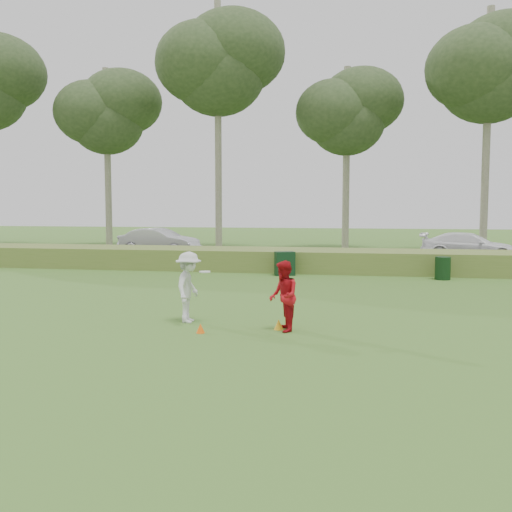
% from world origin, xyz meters
% --- Properties ---
extents(ground, '(120.00, 120.00, 0.00)m').
position_xyz_m(ground, '(0.00, 0.00, 0.00)').
color(ground, '#376622').
rests_on(ground, ground).
extents(reed_strip, '(80.00, 3.00, 0.90)m').
position_xyz_m(reed_strip, '(0.00, 12.00, 0.45)').
color(reed_strip, '#59722D').
rests_on(reed_strip, ground).
extents(park_road, '(80.00, 6.00, 0.06)m').
position_xyz_m(park_road, '(0.00, 17.00, 0.03)').
color(park_road, '#2D2D2D').
rests_on(park_road, ground).
extents(tree_2, '(6.50, 6.50, 12.00)m').
position_xyz_m(tree_2, '(-14.00, 24.00, 8.97)').
color(tree_2, gray).
rests_on(tree_2, ground).
extents(tree_3, '(7.80, 7.80, 15.50)m').
position_xyz_m(tree_3, '(-6.00, 23.00, 11.60)').
color(tree_3, gray).
rests_on(tree_3, ground).
extents(tree_4, '(6.24, 6.24, 11.50)m').
position_xyz_m(tree_4, '(2.00, 24.50, 8.59)').
color(tree_4, gray).
rests_on(tree_4, ground).
extents(tree_5, '(7.28, 7.28, 14.00)m').
position_xyz_m(tree_5, '(10.00, 22.50, 10.47)').
color(tree_5, gray).
rests_on(tree_5, ground).
extents(player_white, '(0.86, 1.10, 1.69)m').
position_xyz_m(player_white, '(-0.96, 0.42, 0.85)').
color(player_white, silver).
rests_on(player_white, ground).
extents(player_red, '(0.80, 0.91, 1.57)m').
position_xyz_m(player_red, '(1.40, -0.14, 0.79)').
color(player_red, '#B40F17').
rests_on(player_red, ground).
extents(cone_orange, '(0.19, 0.19, 0.21)m').
position_xyz_m(cone_orange, '(-0.36, -0.66, 0.11)').
color(cone_orange, '#FF620D').
rests_on(cone_orange, ground).
extents(cone_yellow, '(0.21, 0.21, 0.23)m').
position_xyz_m(cone_yellow, '(1.27, -0.00, 0.12)').
color(cone_yellow, gold).
rests_on(cone_yellow, ground).
extents(utility_cabinet, '(0.88, 0.72, 0.95)m').
position_xyz_m(utility_cabinet, '(0.04, 10.05, 0.48)').
color(utility_cabinet, black).
rests_on(utility_cabinet, ground).
extents(trash_bin, '(0.63, 0.63, 0.86)m').
position_xyz_m(trash_bin, '(6.10, 9.84, 0.43)').
color(trash_bin, black).
rests_on(trash_bin, ground).
extents(car_mid, '(4.67, 2.13, 1.49)m').
position_xyz_m(car_mid, '(-8.11, 17.82, 0.80)').
color(car_mid, silver).
rests_on(car_mid, park_road).
extents(car_right, '(5.03, 2.79, 1.38)m').
position_xyz_m(car_right, '(8.39, 17.61, 0.75)').
color(car_right, white).
rests_on(car_right, park_road).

